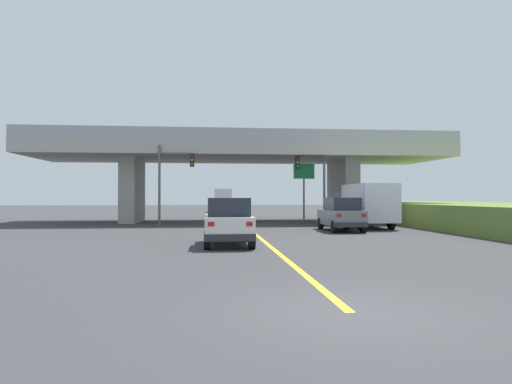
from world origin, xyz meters
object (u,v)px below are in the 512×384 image
Objects in this scene: suv_lead at (228,222)px; semi_truck_distant at (223,200)px; suv_crossing at (341,214)px; highway_sign at (304,177)px; traffic_signal_nearside at (315,176)px; box_truck at (365,204)px; traffic_signal_farside at (171,174)px.

semi_truck_distant is at bearing 88.79° from suv_lead.
suv_lead is 10.47m from suv_crossing.
highway_sign is at bearing 67.53° from suv_lead.
traffic_signal_nearside is 1.23× the size of highway_sign.
box_truck is at bearing -75.75° from semi_truck_distant.
suv_lead is at bearing -132.20° from suv_crossing.
traffic_signal_nearside is 1.02× the size of traffic_signal_farside.
suv_lead is at bearing -115.89° from traffic_signal_nearside.
box_truck is 13.89m from traffic_signal_farside.
box_truck is (2.59, 3.12, 0.54)m from suv_crossing.
suv_crossing is 7.56m from traffic_signal_nearside.
highway_sign reaches higher than semi_truck_distant.
semi_truck_distant is at bearing 81.68° from traffic_signal_farside.
suv_crossing is 0.95× the size of highway_sign.
traffic_signal_nearside is at bearing 64.11° from suv_lead.
traffic_signal_farside is (-10.73, 6.42, 2.68)m from suv_crossing.
highway_sign is at bearing -79.41° from semi_truck_distant.
traffic_signal_nearside reaches higher than traffic_signal_farside.
highway_sign is 30.16m from semi_truck_distant.
semi_truck_distant is at bearing 104.25° from box_truck.
traffic_signal_nearside is (0.03, 7.08, 2.66)m from suv_crossing.
suv_crossing is at bearing -85.47° from highway_sign.
traffic_signal_nearside reaches higher than suv_crossing.
highway_sign is (6.49, 15.69, 2.58)m from suv_lead.
suv_lead is 0.73× the size of traffic_signal_nearside.
traffic_signal_nearside is (7.16, 14.75, 2.66)m from suv_lead.
highway_sign is 0.69× the size of semi_truck_distant.
box_truck is 1.45× the size of highway_sign.
semi_truck_distant is at bearing 99.99° from suv_crossing.
highway_sign is (-3.23, 4.90, 2.04)m from box_truck.
suv_crossing is 12.78m from traffic_signal_farside.
suv_lead is 17.17m from highway_sign.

